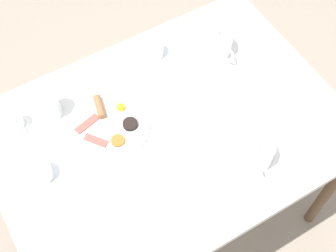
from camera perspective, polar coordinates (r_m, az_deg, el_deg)
The scene contains 12 objects.
ground_plane at distance 2.27m, azimuth 0.00°, elevation -10.00°, with size 8.00×8.00×0.00m, color gray.
table at distance 1.67m, azimuth 0.00°, elevation -1.62°, with size 0.86×1.20×0.74m.
breakfast_plate at distance 1.62m, azimuth -7.15°, elevation 0.22°, with size 0.29×0.29×0.04m.
teapot_near at distance 1.53m, azimuth 10.61°, elevation -3.10°, with size 0.19×0.12×0.12m.
teapot_far at distance 1.78m, azimuth 5.96°, elevation 10.08°, with size 0.20×0.12×0.12m.
teacup_with_saucer_left at distance 1.55m, azimuth -15.27°, elevation -5.56°, with size 0.14×0.14×0.06m.
teacup_with_saucer_right at distance 1.78m, azimuth -1.81°, elevation 9.18°, with size 0.14×0.14×0.06m.
water_glass_tall at distance 1.65m, azimuth -14.41°, elevation 2.63°, with size 0.08×0.08×0.11m.
creamer_jug at distance 1.67m, azimuth -18.18°, elevation 0.65°, with size 0.08×0.05×0.07m.
fork_by_plate at distance 1.47m, azimuth -7.47°, elevation -11.52°, with size 0.07×0.18×0.00m.
knife_by_plate at distance 1.52m, azimuth 1.93°, elevation -6.62°, with size 0.12×0.18×0.00m.
spoon_for_tea at distance 1.67m, azimuth 17.95°, elevation -1.00°, with size 0.11×0.12×0.00m.
Camera 1 is at (0.71, -0.42, 2.12)m, focal length 50.00 mm.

